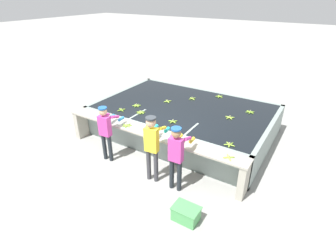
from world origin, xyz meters
TOP-DOWN VIEW (x-y plane):
  - ground_plane at (0.00, 0.00)m, footprint 80.00×80.00m
  - wash_tank at (0.00, 2.24)m, footprint 5.44×3.58m
  - work_ledge at (0.00, 0.23)m, footprint 5.44×0.45m
  - worker_0 at (-1.00, -0.28)m, footprint 0.44×0.72m
  - worker_1 at (0.55, -0.35)m, footprint 0.46×0.74m
  - worker_2 at (1.21, -0.34)m, footprint 0.43×0.72m
  - banana_bunch_floating_0 at (1.53, 2.16)m, footprint 0.27×0.28m
  - banana_bunch_floating_1 at (-1.50, 0.91)m, footprint 0.27×0.27m
  - banana_bunch_floating_2 at (-0.87, 1.07)m, footprint 0.28×0.28m
  - banana_bunch_floating_3 at (0.63, 3.60)m, footprint 0.28×0.27m
  - banana_bunch_floating_4 at (-0.66, 2.26)m, footprint 0.25×0.25m
  - banana_bunch_floating_5 at (-1.31, 1.43)m, footprint 0.27×0.28m
  - banana_bunch_floating_6 at (2.06, 0.71)m, footprint 0.27×0.28m
  - banana_bunch_floating_7 at (1.92, 2.86)m, footprint 0.27×0.28m
  - banana_bunch_floating_8 at (0.27, 1.06)m, footprint 0.28×0.27m
  - banana_bunch_floating_9 at (-0.08, 2.92)m, footprint 0.26×0.26m
  - banana_bunch_ledge_0 at (-0.08, 0.33)m, footprint 0.22×0.22m
  - banana_bunch_ledge_1 at (2.24, 0.19)m, footprint 0.25×0.25m
  - banana_bunch_ledge_2 at (-0.67, 0.19)m, footprint 0.28×0.28m
  - knife_0 at (0.31, 0.18)m, footprint 0.34×0.13m
  - knife_1 at (0.84, 0.20)m, footprint 0.28×0.25m
  - crate at (1.88, -1.08)m, footprint 0.55×0.39m

SIDE VIEW (x-z plane):
  - ground_plane at x=0.00m, z-range 0.00..0.00m
  - crate at x=1.88m, z-range 0.00..0.33m
  - wash_tank at x=0.00m, z-range -0.01..0.92m
  - work_ledge at x=0.00m, z-range 0.21..1.14m
  - knife_0 at x=0.31m, z-range 0.93..0.94m
  - knife_1 at x=0.84m, z-range 0.93..0.94m
  - banana_bunch_floating_2 at x=-0.87m, z-range 0.90..0.98m
  - banana_bunch_floating_5 at x=-1.31m, z-range 0.90..0.98m
  - banana_bunch_floating_7 at x=1.92m, z-range 0.90..0.98m
  - banana_bunch_floating_0 at x=1.53m, z-range 0.90..0.98m
  - banana_bunch_floating_3 at x=0.63m, z-range 0.90..0.98m
  - banana_bunch_floating_6 at x=2.06m, z-range 0.90..0.98m
  - banana_bunch_floating_8 at x=0.27m, z-range 0.90..0.98m
  - banana_bunch_floating_1 at x=-1.50m, z-range 0.90..0.98m
  - banana_bunch_floating_4 at x=-0.66m, z-range 0.90..0.98m
  - banana_bunch_floating_9 at x=-0.08m, z-range 0.90..0.98m
  - banana_bunch_ledge_2 at x=-0.67m, z-range 0.91..0.98m
  - banana_bunch_ledge_0 at x=-0.08m, z-range 0.91..0.98m
  - banana_bunch_ledge_1 at x=2.24m, z-range 0.91..0.98m
  - worker_0 at x=-1.00m, z-range 0.16..1.75m
  - worker_2 at x=1.21m, z-range 0.17..1.81m
  - worker_1 at x=0.55m, z-range 0.19..1.92m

